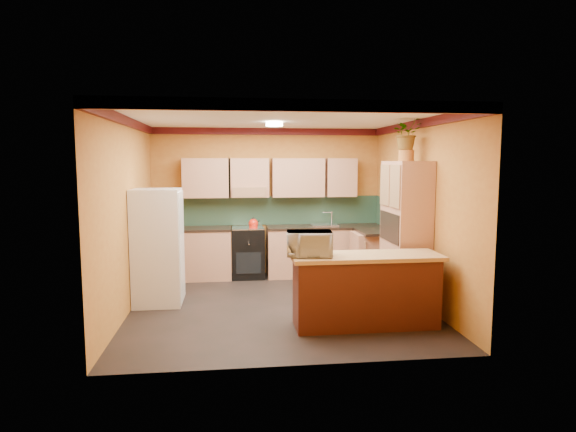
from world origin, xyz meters
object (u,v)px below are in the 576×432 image
Objects in this scene: pantry at (405,233)px; base_cabinets_back at (282,252)px; breakfast_bar at (365,292)px; microwave at (309,244)px; stove at (248,252)px; fridge at (158,247)px.

base_cabinets_back is at bearing 129.85° from pantry.
microwave is at bearing 180.00° from breakfast_bar.
fridge is at bearing -132.71° from stove.
pantry is 1.17× the size of breakfast_bar.
microwave is (-1.57, -0.88, 0.03)m from pantry.
base_cabinets_back is at bearing 96.42° from microwave.
stove reaches higher than breakfast_bar.
fridge reaches higher than microwave.
fridge is 3.06× the size of microwave.
pantry is at bearing 46.49° from breakfast_bar.
breakfast_bar is 3.24× the size of microwave.
base_cabinets_back is 2.03× the size of breakfast_bar.
stove is at bearing 108.95° from microwave.
base_cabinets_back is at bearing 105.30° from breakfast_bar.
base_cabinets_back is at bearing 36.65° from fridge.
pantry reaches higher than base_cabinets_back.
stove is at bearing -180.00° from base_cabinets_back.
breakfast_bar is at bearing -74.70° from base_cabinets_back.
stove is 3.00m from pantry.
pantry is (1.60, -1.92, 0.61)m from base_cabinets_back.
stove is 1.64× the size of microwave.
pantry is at bearing -6.93° from fridge.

